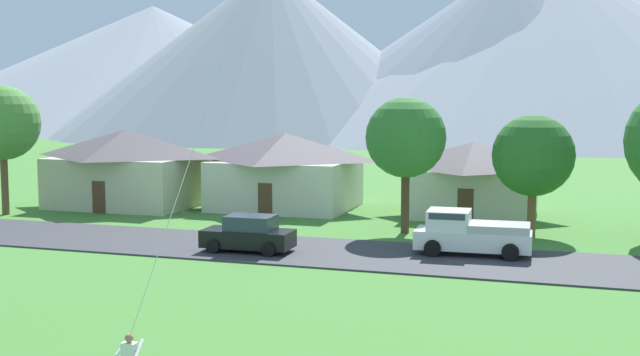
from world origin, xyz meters
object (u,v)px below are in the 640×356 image
(house_rightmost, at_px, (285,169))
(tree_center, at_px, (406,138))
(parked_car_black_west_end, at_px, (249,234))
(pickup_truck_white_east_side, at_px, (470,233))
(house_right_center, at_px, (127,167))
(tree_near_left, at_px, (533,156))
(tree_near_right, at_px, (2,123))
(house_left_center, at_px, (473,178))

(house_rightmost, bearing_deg, tree_center, -35.95)
(parked_car_black_west_end, relative_size, pickup_truck_white_east_side, 0.80)
(house_right_center, height_order, tree_center, tree_center)
(house_rightmost, distance_m, tree_center, 11.72)
(house_right_center, bearing_deg, tree_center, -12.66)
(tree_center, relative_size, parked_car_black_west_end, 1.70)
(house_right_center, bearing_deg, parked_car_black_west_end, -40.85)
(tree_near_left, relative_size, pickup_truck_white_east_side, 1.19)
(tree_near_left, relative_size, parked_car_black_west_end, 1.49)
(tree_near_right, bearing_deg, tree_near_left, 4.61)
(house_left_center, bearing_deg, house_right_center, -172.53)
(tree_near_right, height_order, parked_car_black_west_end, tree_near_right)
(house_right_center, height_order, tree_near_right, tree_near_right)
(house_left_center, bearing_deg, house_rightmost, -177.26)
(tree_near_right, bearing_deg, pickup_truck_white_east_side, -7.69)
(tree_near_left, height_order, parked_car_black_west_end, tree_near_left)
(tree_near_right, bearing_deg, parked_car_black_west_end, -18.60)
(tree_near_left, height_order, tree_near_right, tree_near_right)
(tree_near_left, xyz_separation_m, parked_car_black_west_end, (-12.23, -8.86, -3.30))
(house_right_center, relative_size, tree_near_right, 1.22)
(house_left_center, distance_m, tree_near_left, 7.25)
(tree_center, height_order, parked_car_black_west_end, tree_center)
(house_left_center, height_order, parked_car_black_west_end, house_left_center)
(house_right_center, bearing_deg, tree_near_right, -133.16)
(house_left_center, distance_m, house_right_center, 22.34)
(tree_center, bearing_deg, pickup_truck_white_east_side, -51.06)
(house_left_center, distance_m, parked_car_black_west_end, 17.07)
(tree_center, relative_size, pickup_truck_white_east_side, 1.36)
(house_rightmost, relative_size, parked_car_black_west_end, 2.17)
(tree_near_left, bearing_deg, house_right_center, 173.42)
(house_right_center, relative_size, tree_near_left, 1.53)
(parked_car_black_west_end, bearing_deg, tree_center, 52.15)
(tree_center, height_order, tree_near_right, tree_near_right)
(house_left_center, distance_m, tree_near_right, 28.77)
(parked_car_black_west_end, distance_m, pickup_truck_white_east_side, 10.15)
(house_rightmost, bearing_deg, parked_car_black_west_end, -76.30)
(tree_center, relative_size, tree_near_right, 0.91)
(house_rightmost, relative_size, pickup_truck_white_east_side, 1.74)
(tree_near_left, height_order, tree_center, tree_center)
(house_right_center, bearing_deg, house_left_center, 7.47)
(house_right_center, bearing_deg, pickup_truck_white_east_side, -21.72)
(house_left_center, relative_size, house_rightmost, 0.87)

